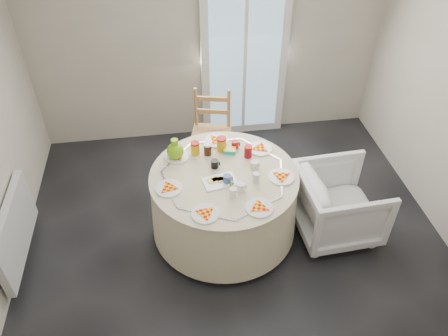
{
  "coord_description": "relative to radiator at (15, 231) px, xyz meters",
  "views": [
    {
      "loc": [
        -0.51,
        -2.6,
        3.25
      ],
      "look_at": [
        -0.08,
        0.28,
        0.8
      ],
      "focal_mm": 35.0,
      "sensor_mm": 36.0,
      "label": 1
    }
  ],
  "objects": [
    {
      "name": "wooden_chair",
      "position": [
        1.86,
        1.07,
        0.09
      ],
      "size": [
        0.5,
        0.49,
        0.94
      ],
      "primitive_type": null,
      "rotation": [
        0.0,
        0.0,
        -0.24
      ],
      "color": "#A9764B",
      "rests_on": "floor"
    },
    {
      "name": "mugs_glasses",
      "position": [
        1.97,
        0.08,
        0.43
      ],
      "size": [
        0.63,
        0.63,
        0.1
      ],
      "primitive_type": null,
      "rotation": [
        0.0,
        0.0,
        0.26
      ],
      "color": "#9F9F9F",
      "rests_on": "table"
    },
    {
      "name": "glass_door",
      "position": [
        2.34,
        1.75,
        0.67
      ],
      "size": [
        1.0,
        0.08,
        2.1
      ],
      "primitive_type": "cube",
      "color": "silver",
      "rests_on": "floor"
    },
    {
      "name": "radiator",
      "position": [
        0.0,
        0.0,
        0.0
      ],
      "size": [
        0.07,
        1.0,
        0.55
      ],
      "primitive_type": "cube",
      "color": "silver",
      "rests_on": "floor"
    },
    {
      "name": "jar_cluster",
      "position": [
        1.86,
        0.36,
        0.44
      ],
      "size": [
        0.61,
        0.48,
        0.16
      ],
      "primitive_type": null,
      "rotation": [
        0.0,
        0.0,
        0.44
      ],
      "color": "#8C6219",
      "rests_on": "table"
    },
    {
      "name": "floor",
      "position": [
        1.94,
        -0.2,
        -0.38
      ],
      "size": [
        4.0,
        4.0,
        0.0
      ],
      "primitive_type": "plane",
      "color": "black",
      "rests_on": "ground"
    },
    {
      "name": "green_pitcher",
      "position": [
        1.45,
        0.38,
        0.49
      ],
      "size": [
        0.17,
        0.17,
        0.2
      ],
      "primitive_type": null,
      "rotation": [
        0.0,
        0.0,
        0.07
      ],
      "color": "#71B20F",
      "rests_on": "table"
    },
    {
      "name": "wall_back",
      "position": [
        1.94,
        1.8,
        0.92
      ],
      "size": [
        4.0,
        0.02,
        2.6
      ],
      "primitive_type": "cube",
      "color": "#BCB5A3",
      "rests_on": "floor"
    },
    {
      "name": "cheese_platter",
      "position": [
        1.81,
        -0.01,
        0.39
      ],
      "size": [
        0.32,
        0.23,
        0.04
      ],
      "primitive_type": null,
      "rotation": [
        0.0,
        0.0,
        0.18
      ],
      "color": "white",
      "rests_on": "table"
    },
    {
      "name": "armchair",
      "position": [
        2.93,
        -0.06,
        0.01
      ],
      "size": [
        0.73,
        0.78,
        0.76
      ],
      "primitive_type": "imported",
      "rotation": [
        0.0,
        0.0,
        1.63
      ],
      "color": "silver",
      "rests_on": "floor"
    },
    {
      "name": "place_settings",
      "position": [
        1.86,
        0.08,
        0.39
      ],
      "size": [
        1.41,
        1.41,
        0.02
      ],
      "primitive_type": null,
      "rotation": [
        0.0,
        0.0,
        0.15
      ],
      "color": "white",
      "rests_on": "table"
    },
    {
      "name": "table",
      "position": [
        1.86,
        0.08,
        -0.01
      ],
      "size": [
        1.36,
        1.36,
        0.69
      ],
      "primitive_type": "cylinder",
      "color": "beige",
      "rests_on": "floor"
    },
    {
      "name": "butter_tub",
      "position": [
        1.96,
        0.39,
        0.41
      ],
      "size": [
        0.13,
        0.1,
        0.05
      ],
      "primitive_type": "cube",
      "rotation": [
        0.0,
        0.0,
        -0.22
      ],
      "color": "#10B6A3",
      "rests_on": "table"
    }
  ]
}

